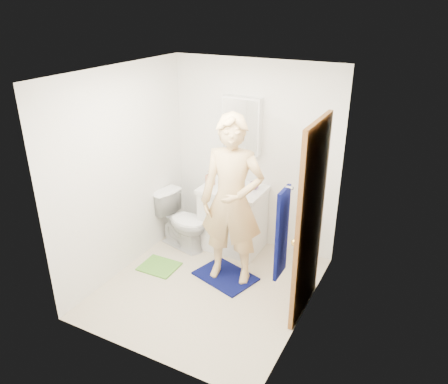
{
  "coord_description": "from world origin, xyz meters",
  "views": [
    {
      "loc": [
        2.06,
        -3.58,
        3.03
      ],
      "look_at": [
        0.07,
        0.25,
        1.1
      ],
      "focal_mm": 35.0,
      "sensor_mm": 36.0,
      "label": 1
    }
  ],
  "objects_px": {
    "toothbrush_cup": "(254,185)",
    "man": "(232,201)",
    "toilet": "(183,221)",
    "soap_dispenser": "(210,178)",
    "towel": "(282,233)",
    "vanity_cabinet": "(233,220)",
    "medicine_cabinet": "(242,125)"
  },
  "relations": [
    {
      "from": "toothbrush_cup",
      "to": "man",
      "type": "relative_size",
      "value": 0.06
    },
    {
      "from": "toilet",
      "to": "man",
      "type": "relative_size",
      "value": 0.38
    },
    {
      "from": "toothbrush_cup",
      "to": "soap_dispenser",
      "type": "bearing_deg",
      "value": -164.56
    },
    {
      "from": "toothbrush_cup",
      "to": "man",
      "type": "bearing_deg",
      "value": -85.81
    },
    {
      "from": "towel",
      "to": "vanity_cabinet",
      "type": "bearing_deg",
      "value": 128.47
    },
    {
      "from": "man",
      "to": "vanity_cabinet",
      "type": "bearing_deg",
      "value": 104.61
    },
    {
      "from": "towel",
      "to": "medicine_cabinet",
      "type": "bearing_deg",
      "value": 124.61
    },
    {
      "from": "medicine_cabinet",
      "to": "toilet",
      "type": "relative_size",
      "value": 0.95
    },
    {
      "from": "towel",
      "to": "soap_dispenser",
      "type": "distance_m",
      "value": 2.08
    },
    {
      "from": "toilet",
      "to": "soap_dispenser",
      "type": "distance_m",
      "value": 0.69
    },
    {
      "from": "vanity_cabinet",
      "to": "medicine_cabinet",
      "type": "relative_size",
      "value": 1.14
    },
    {
      "from": "vanity_cabinet",
      "to": "soap_dispenser",
      "type": "distance_m",
      "value": 0.63
    },
    {
      "from": "soap_dispenser",
      "to": "man",
      "type": "height_order",
      "value": "man"
    },
    {
      "from": "toothbrush_cup",
      "to": "towel",
      "type": "bearing_deg",
      "value": -59.37
    },
    {
      "from": "soap_dispenser",
      "to": "man",
      "type": "xyz_separation_m",
      "value": [
        0.6,
        -0.58,
        0.04
      ]
    },
    {
      "from": "vanity_cabinet",
      "to": "medicine_cabinet",
      "type": "height_order",
      "value": "medicine_cabinet"
    },
    {
      "from": "soap_dispenser",
      "to": "toothbrush_cup",
      "type": "xyz_separation_m",
      "value": [
        0.54,
        0.15,
        -0.06
      ]
    },
    {
      "from": "man",
      "to": "towel",
      "type": "bearing_deg",
      "value": -54.53
    },
    {
      "from": "towel",
      "to": "toothbrush_cup",
      "type": "distance_m",
      "value": 1.87
    },
    {
      "from": "medicine_cabinet",
      "to": "toothbrush_cup",
      "type": "bearing_deg",
      "value": -27.69
    },
    {
      "from": "towel",
      "to": "toilet",
      "type": "height_order",
      "value": "towel"
    },
    {
      "from": "vanity_cabinet",
      "to": "man",
      "type": "distance_m",
      "value": 0.92
    },
    {
      "from": "vanity_cabinet",
      "to": "soap_dispenser",
      "type": "xyz_separation_m",
      "value": [
        -0.3,
        -0.05,
        0.55
      ]
    },
    {
      "from": "medicine_cabinet",
      "to": "towel",
      "type": "bearing_deg",
      "value": -55.39
    },
    {
      "from": "vanity_cabinet",
      "to": "towel",
      "type": "relative_size",
      "value": 1.0
    },
    {
      "from": "soap_dispenser",
      "to": "man",
      "type": "bearing_deg",
      "value": -44.16
    },
    {
      "from": "vanity_cabinet",
      "to": "toothbrush_cup",
      "type": "xyz_separation_m",
      "value": [
        0.24,
        0.1,
        0.49
      ]
    },
    {
      "from": "towel",
      "to": "soap_dispenser",
      "type": "relative_size",
      "value": 3.94
    },
    {
      "from": "medicine_cabinet",
      "to": "man",
      "type": "distance_m",
      "value": 1.09
    },
    {
      "from": "towel",
      "to": "toothbrush_cup",
      "type": "height_order",
      "value": "towel"
    },
    {
      "from": "toilet",
      "to": "soap_dispenser",
      "type": "relative_size",
      "value": 3.64
    },
    {
      "from": "vanity_cabinet",
      "to": "toothbrush_cup",
      "type": "height_order",
      "value": "toothbrush_cup"
    }
  ]
}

